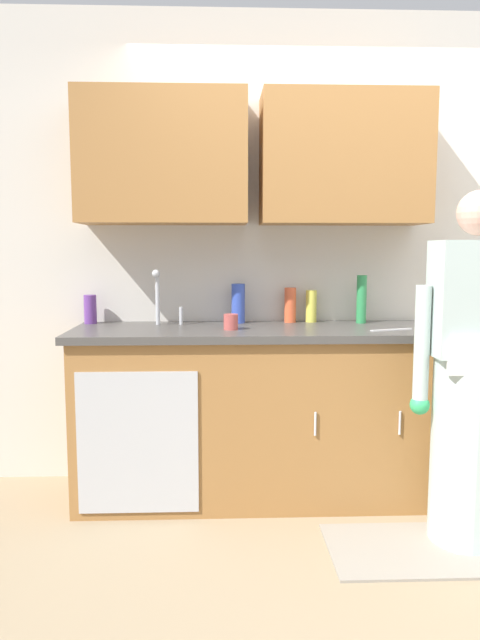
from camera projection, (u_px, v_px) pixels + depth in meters
ground_plane at (387, 557)px, 2.61m from camera, size 9.00×9.00×0.00m
kitchen_wall_with_uppers at (322, 230)px, 3.41m from camera, size 4.80×0.44×2.70m
counter_cabinet at (254, 416)px, 3.22m from camera, size 1.90×0.62×0.90m
countertop at (255, 331)px, 3.17m from camera, size 1.96×0.66×0.04m
sink at (163, 331)px, 3.16m from camera, size 0.50×0.36×0.35m
person_at_sink at (471, 397)px, 2.67m from camera, size 0.55×0.34×1.62m
floor_mat at (416, 549)px, 2.66m from camera, size 0.80×0.50×0.01m
bottle_water_tall at (290, 305)px, 3.39m from camera, size 0.07×0.07×0.20m
bottle_soap at (90, 309)px, 3.34m from camera, size 0.07×0.07×0.16m
bottle_water_short at (311, 306)px, 3.41m from camera, size 0.06×0.06×0.19m
bottle_dish_liquid at (238, 303)px, 3.36m from camera, size 0.08×0.08×0.23m
bottle_cleaner_spray at (361, 299)px, 3.36m from camera, size 0.06×0.06×0.28m
cup_by_sink at (231, 322)px, 3.09m from camera, size 0.08×0.08×0.08m
knife_on_counter at (391, 330)px, 3.06m from camera, size 0.24×0.09×0.01m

